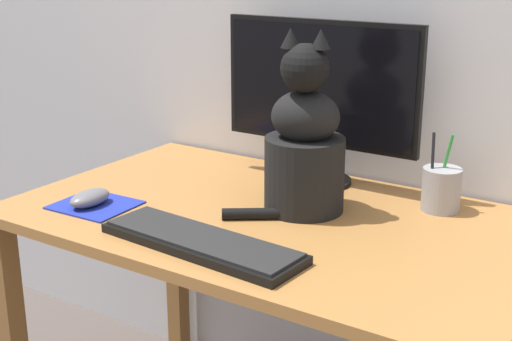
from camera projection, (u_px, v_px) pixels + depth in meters
The scene contains 7 objects.
desk at pixel (272, 255), 1.63m from camera, with size 1.17×0.71×0.71m.
monitor at pixel (320, 93), 1.74m from camera, with size 0.52×0.17×0.41m.
keyboard at pixel (202, 242), 1.42m from camera, with size 0.45×0.16×0.02m.
mousepad_left at pixel (95, 205), 1.65m from camera, with size 0.18×0.16×0.00m.
computer_mouse_left at pixel (90, 198), 1.64m from camera, with size 0.06×0.11×0.04m.
cat at pixel (304, 146), 1.58m from camera, with size 0.24×0.27×0.41m.
pen_cup at pixel (441, 189), 1.61m from camera, with size 0.09×0.09×0.18m.
Camera 1 is at (0.78, -1.27, 1.28)m, focal length 50.00 mm.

